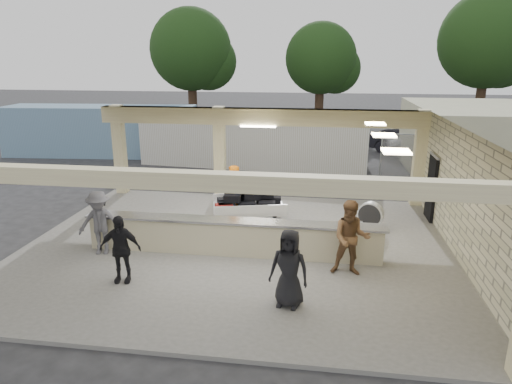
% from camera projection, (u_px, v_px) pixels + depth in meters
% --- Properties ---
extents(ground, '(120.00, 120.00, 0.00)m').
position_uv_depth(ground, '(236.00, 249.00, 13.08)').
color(ground, '#242426').
rests_on(ground, ground).
extents(pavilion, '(12.01, 10.00, 3.55)m').
position_uv_depth(pavilion, '(247.00, 198.00, 13.30)').
color(pavilion, '#62605B').
rests_on(pavilion, ground).
extents(baggage_counter, '(8.20, 0.58, 0.98)m').
position_uv_depth(baggage_counter, '(232.00, 237.00, 12.44)').
color(baggage_counter, '#BBB08B').
rests_on(baggage_counter, pavilion).
extents(luggage_cart, '(2.54, 1.92, 1.32)m').
position_uv_depth(luggage_cart, '(248.00, 203.00, 14.56)').
color(luggage_cart, silver).
rests_on(luggage_cart, pavilion).
extents(drum_fan, '(0.84, 0.54, 0.88)m').
position_uv_depth(drum_fan, '(371.00, 215.00, 14.21)').
color(drum_fan, silver).
rests_on(drum_fan, pavilion).
extents(baggage_handler, '(0.40, 0.71, 1.92)m').
position_uv_depth(baggage_handler, '(232.00, 195.00, 14.58)').
color(baggage_handler, orange).
rests_on(baggage_handler, pavilion).
extents(passenger_a, '(0.94, 0.43, 1.91)m').
position_uv_depth(passenger_a, '(351.00, 238.00, 11.12)').
color(passenger_a, brown).
rests_on(passenger_a, pavilion).
extents(passenger_b, '(1.02, 0.48, 1.67)m').
position_uv_depth(passenger_b, '(120.00, 249.00, 10.79)').
color(passenger_b, black).
rests_on(passenger_b, pavilion).
extents(passenger_c, '(1.20, 0.61, 1.78)m').
position_uv_depth(passenger_c, '(100.00, 223.00, 12.34)').
color(passenger_c, '#525156').
rests_on(passenger_c, pavilion).
extents(passenger_d, '(0.91, 0.52, 1.74)m').
position_uv_depth(passenger_d, '(289.00, 268.00, 9.72)').
color(passenger_d, black).
rests_on(passenger_d, pavilion).
extents(car_white_a, '(5.15, 2.67, 1.43)m').
position_uv_depth(car_white_a, '(435.00, 144.00, 24.96)').
color(car_white_a, silver).
rests_on(car_white_a, ground).
extents(car_dark, '(4.33, 4.08, 1.47)m').
position_uv_depth(car_dark, '(409.00, 142.00, 25.38)').
color(car_dark, black).
rests_on(car_dark, ground).
extents(container_white, '(11.43, 3.36, 2.44)m').
position_uv_depth(container_white, '(253.00, 142.00, 22.78)').
color(container_white, silver).
rests_on(container_white, ground).
extents(container_blue, '(10.56, 3.30, 2.70)m').
position_uv_depth(container_blue, '(101.00, 131.00, 25.40)').
color(container_blue, '#698CA8').
rests_on(container_blue, ground).
extents(tree_left, '(6.60, 6.30, 9.00)m').
position_uv_depth(tree_left, '(195.00, 53.00, 35.46)').
color(tree_left, '#382619').
rests_on(tree_left, ground).
extents(tree_mid, '(6.00, 5.60, 8.00)m').
position_uv_depth(tree_mid, '(325.00, 61.00, 36.17)').
color(tree_mid, '#382619').
rests_on(tree_mid, ground).
extents(tree_right, '(7.20, 7.00, 10.00)m').
position_uv_depth(tree_right, '(492.00, 44.00, 33.22)').
color(tree_right, '#382619').
rests_on(tree_right, ground).
extents(adjacent_building, '(6.00, 8.00, 3.20)m').
position_uv_depth(adjacent_building, '(480.00, 141.00, 20.81)').
color(adjacent_building, '#BDBD96').
rests_on(adjacent_building, ground).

